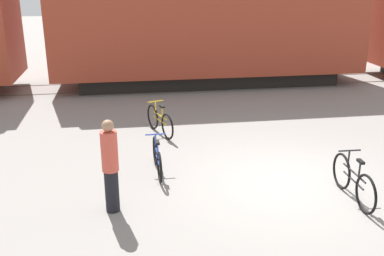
{
  "coord_description": "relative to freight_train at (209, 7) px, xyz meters",
  "views": [
    {
      "loc": [
        -3.32,
        -8.37,
        4.3
      ],
      "look_at": [
        -1.93,
        0.66,
        1.1
      ],
      "focal_mm": 42.0,
      "sensor_mm": 36.0,
      "label": 1
    }
  ],
  "objects": [
    {
      "name": "rail_near",
      "position": [
        0.0,
        -0.72,
        -2.99
      ],
      "size": [
        50.21,
        0.07,
        0.01
      ],
      "primitive_type": "cube",
      "color": "#4C4238",
      "rests_on": "ground_plane"
    },
    {
      "name": "person_in_red",
      "position": [
        -3.66,
        -9.74,
        -2.07
      ],
      "size": [
        0.31,
        0.31,
        1.81
      ],
      "rotation": [
        0.0,
        0.0,
        0.42
      ],
      "color": "black",
      "rests_on": "ground_plane"
    },
    {
      "name": "ground_plane",
      "position": [
        0.0,
        -9.05,
        -3.0
      ],
      "size": [
        80.0,
        80.0,
        0.0
      ],
      "primitive_type": "plane",
      "color": "gray"
    },
    {
      "name": "freight_train",
      "position": [
        0.0,
        0.0,
        0.0
      ],
      "size": [
        38.21,
        2.97,
        5.68
      ],
      "color": "black",
      "rests_on": "ground_plane"
    },
    {
      "name": "bicycle_blue",
      "position": [
        -2.69,
        -8.17,
        -2.64
      ],
      "size": [
        0.46,
        1.64,
        0.84
      ],
      "color": "black",
      "rests_on": "ground_plane"
    },
    {
      "name": "bicycle_yellow",
      "position": [
        -2.41,
        -5.62,
        -2.62
      ],
      "size": [
        0.62,
        1.62,
        0.89
      ],
      "color": "black",
      "rests_on": "ground_plane"
    },
    {
      "name": "bicycle_black",
      "position": [
        1.02,
        -10.02,
        -2.6
      ],
      "size": [
        0.46,
        1.79,
        0.95
      ],
      "color": "black",
      "rests_on": "ground_plane"
    },
    {
      "name": "rail_far",
      "position": [
        0.0,
        0.72,
        -2.99
      ],
      "size": [
        50.21,
        0.07,
        0.01
      ],
      "primitive_type": "cube",
      "color": "#4C4238",
      "rests_on": "ground_plane"
    }
  ]
}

